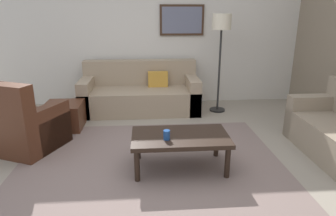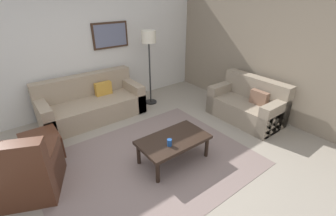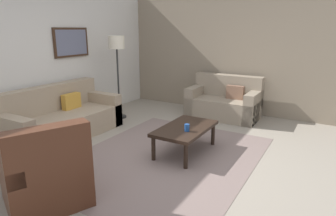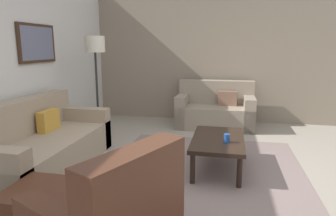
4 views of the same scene
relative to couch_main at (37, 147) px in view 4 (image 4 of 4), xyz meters
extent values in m
plane|color=gray|center=(0.13, -2.09, -0.30)|extent=(8.00, 8.00, 0.00)
cube|color=silver|center=(0.13, 0.51, 1.10)|extent=(6.00, 0.12, 2.80)
cube|color=gray|center=(3.13, -2.09, 1.10)|extent=(0.12, 5.20, 2.80)
cube|color=slate|center=(0.13, -2.09, -0.29)|extent=(3.17, 2.48, 0.01)
cube|color=gray|center=(0.00, -0.10, -0.09)|extent=(2.08, 0.93, 0.42)
cube|color=gray|center=(0.00, 0.24, 0.14)|extent=(2.08, 0.24, 0.88)
cube|color=gray|center=(0.94, -0.10, 0.01)|extent=(0.20, 0.93, 0.62)
cube|color=gold|center=(0.32, 0.02, 0.26)|extent=(0.36, 0.12, 0.28)
cube|color=gray|center=(2.52, -2.11, -0.09)|extent=(0.82, 1.47, 0.42)
cube|color=gray|center=(2.81, -2.11, 0.14)|extent=(0.24, 1.47, 0.88)
cube|color=gray|center=(2.52, -1.48, 0.01)|extent=(0.82, 0.20, 0.62)
cube|color=gray|center=(2.52, -2.74, 0.01)|extent=(0.82, 0.20, 0.62)
cube|color=brown|center=(2.59, -2.33, 0.26)|extent=(0.12, 0.36, 0.28)
cube|color=#4C2819|center=(-1.19, -1.68, 0.00)|extent=(0.47, 0.80, 0.60)
cube|color=#4C2819|center=(-1.18, -0.86, -0.10)|extent=(0.56, 0.56, 0.40)
cylinder|color=black|center=(-0.01, -2.51, -0.12)|extent=(0.06, 0.06, 0.36)
cylinder|color=black|center=(0.97, -2.51, -0.12)|extent=(0.06, 0.06, 0.36)
cylinder|color=black|center=(-0.01, -1.99, -0.12)|extent=(0.06, 0.06, 0.36)
cylinder|color=black|center=(0.97, -1.99, -0.12)|extent=(0.06, 0.06, 0.36)
cube|color=black|center=(0.48, -2.25, 0.09)|extent=(1.10, 0.64, 0.05)
cylinder|color=#1E478C|center=(0.31, -2.36, 0.17)|extent=(0.07, 0.07, 0.11)
cylinder|color=black|center=(1.40, -0.20, -0.28)|extent=(0.28, 0.28, 0.03)
cylinder|color=#262626|center=(1.40, -0.20, 0.43)|extent=(0.04, 0.04, 1.45)
cylinder|color=beige|center=(1.40, -0.20, 1.28)|extent=(0.32, 0.32, 0.26)
cube|color=#382316|center=(0.80, 0.43, 1.29)|extent=(0.83, 0.04, 0.56)
cube|color=slate|center=(0.80, 0.41, 1.29)|extent=(0.75, 0.01, 0.48)
camera|label=1|loc=(0.10, -5.38, 1.46)|focal=32.16mm
camera|label=2|loc=(-1.44, -4.62, 2.17)|focal=25.05mm
camera|label=3|loc=(-3.28, -4.14, 1.55)|focal=31.28mm
camera|label=4|loc=(-3.19, -2.36, 1.25)|focal=31.93mm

